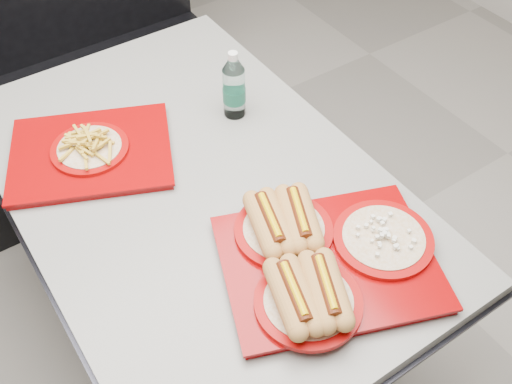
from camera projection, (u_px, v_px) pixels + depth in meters
ground at (211, 324)px, 2.15m from camera, size 6.00×6.00×0.00m
diner_table at (199, 220)px, 1.73m from camera, size 0.92×1.42×0.75m
booth_bench at (69, 80)px, 2.48m from camera, size 1.30×0.57×1.35m
tray_near at (320, 258)px, 1.38m from camera, size 0.60×0.53×0.11m
tray_far at (90, 150)px, 1.65m from camera, size 0.54×0.49×0.09m
water_bottle at (234, 88)px, 1.72m from camera, size 0.07×0.07×0.21m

